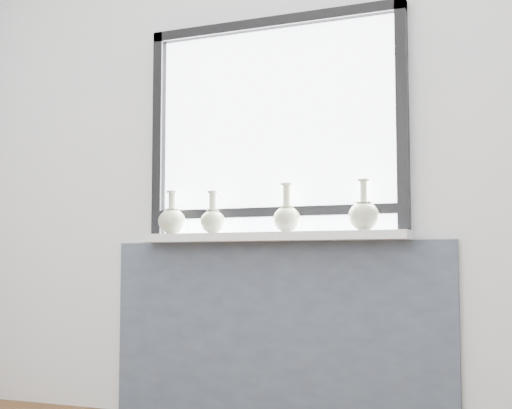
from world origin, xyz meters
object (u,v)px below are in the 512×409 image
at_px(vase_c, 287,217).
at_px(windowsill, 269,237).
at_px(vase_d, 364,214).
at_px(vase_a, 172,220).
at_px(vase_b, 213,220).

bearing_deg(vase_c, windowsill, -178.40).
xyz_separation_m(windowsill, vase_c, (0.09, 0.00, 0.09)).
bearing_deg(vase_d, vase_a, -178.69).
bearing_deg(vase_d, vase_b, -178.40).
relative_size(vase_b, vase_c, 0.90).
distance_m(windowsill, vase_b, 0.30).
bearing_deg(vase_a, vase_b, 0.36).
relative_size(windowsill, vase_b, 6.43).
bearing_deg(windowsill, vase_a, -177.92).
distance_m(vase_a, vase_c, 0.60).
relative_size(vase_c, vase_d, 0.99).
xyz_separation_m(vase_a, vase_c, (0.60, 0.02, 0.00)).
distance_m(windowsill, vase_d, 0.46).
xyz_separation_m(vase_c, vase_d, (0.37, 0.00, 0.00)).
xyz_separation_m(vase_a, vase_b, (0.22, 0.00, -0.00)).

